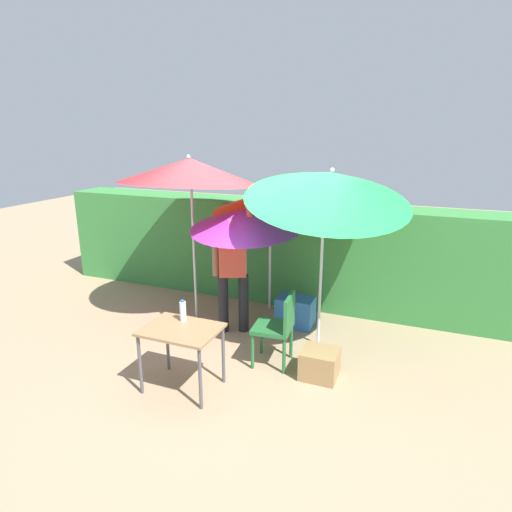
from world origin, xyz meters
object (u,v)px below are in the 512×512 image
(umbrella_orange, at_px, (271,201))
(folding_table, at_px, (181,335))
(umbrella_navy, at_px, (190,171))
(umbrella_rainbow, at_px, (246,218))
(umbrella_yellow, at_px, (328,186))
(person_vendor, at_px, (233,267))
(crate_cardboard, at_px, (320,364))
(bottle_water, at_px, (183,311))
(cooler_box, at_px, (295,311))
(chair_plastic, at_px, (278,325))

(umbrella_orange, height_order, folding_table, umbrella_orange)
(umbrella_navy, bearing_deg, umbrella_orange, 37.72)
(umbrella_rainbow, bearing_deg, umbrella_yellow, -7.01)
(umbrella_rainbow, distance_m, umbrella_yellow, 1.23)
(person_vendor, bearing_deg, crate_cardboard, -26.70)
(umbrella_rainbow, relative_size, bottle_water, 7.52)
(umbrella_rainbow, distance_m, umbrella_orange, 0.73)
(cooler_box, xyz_separation_m, bottle_water, (-0.74, -1.79, 0.61))
(crate_cardboard, xyz_separation_m, bottle_water, (-1.40, -0.60, 0.66))
(umbrella_yellow, bearing_deg, chair_plastic, -118.25)
(crate_cardboard, bearing_deg, umbrella_orange, 126.41)
(umbrella_navy, xyz_separation_m, bottle_water, (0.72, -1.50, -1.34))
(umbrella_navy, distance_m, chair_plastic, 2.43)
(umbrella_rainbow, relative_size, chair_plastic, 2.03)
(crate_cardboard, xyz_separation_m, folding_table, (-1.32, -0.77, 0.46))
(person_vendor, distance_m, chair_plastic, 1.14)
(umbrella_yellow, relative_size, folding_table, 3.21)
(chair_plastic, bearing_deg, crate_cardboard, -9.73)
(folding_table, distance_m, bottle_water, 0.27)
(chair_plastic, distance_m, crate_cardboard, 0.64)
(cooler_box, distance_m, crate_cardboard, 1.36)
(umbrella_yellow, height_order, bottle_water, umbrella_yellow)
(chair_plastic, relative_size, folding_table, 1.11)
(cooler_box, relative_size, bottle_water, 2.17)
(umbrella_orange, bearing_deg, umbrella_yellow, -39.74)
(umbrella_orange, relative_size, chair_plastic, 2.18)
(person_vendor, xyz_separation_m, chair_plastic, (0.87, -0.61, -0.42))
(umbrella_yellow, distance_m, cooler_box, 1.96)
(umbrella_yellow, xyz_separation_m, umbrella_navy, (-1.95, 0.13, 0.10))
(cooler_box, relative_size, folding_table, 0.65)
(person_vendor, height_order, chair_plastic, person_vendor)
(cooler_box, bearing_deg, umbrella_navy, -168.76)
(chair_plastic, bearing_deg, folding_table, -132.57)
(umbrella_yellow, bearing_deg, umbrella_rainbow, 172.99)
(umbrella_rainbow, bearing_deg, umbrella_orange, 82.26)
(bottle_water, bearing_deg, person_vendor, 90.19)
(cooler_box, bearing_deg, bottle_water, -112.55)
(umbrella_rainbow, relative_size, person_vendor, 0.96)
(umbrella_rainbow, relative_size, crate_cardboard, 4.43)
(umbrella_orange, relative_size, folding_table, 2.43)
(crate_cardboard, relative_size, folding_table, 0.51)
(umbrella_yellow, distance_m, bottle_water, 2.22)
(cooler_box, bearing_deg, chair_plastic, -83.75)
(umbrella_yellow, bearing_deg, umbrella_orange, 140.26)
(umbrella_orange, bearing_deg, chair_plastic, -66.62)
(umbrella_navy, height_order, cooler_box, umbrella_navy)
(umbrella_navy, distance_m, crate_cardboard, 3.05)
(person_vendor, relative_size, folding_table, 2.35)
(folding_table, bearing_deg, umbrella_navy, 115.53)
(umbrella_yellow, xyz_separation_m, person_vendor, (-1.23, -0.06, -1.13))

